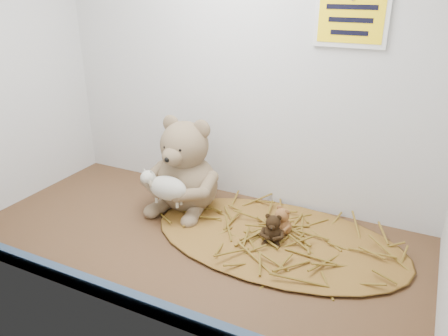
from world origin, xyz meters
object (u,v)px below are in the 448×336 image
at_px(toy_lamb, 168,188).
at_px(main_teddy, 186,165).
at_px(mini_teddy_tan, 282,220).
at_px(mini_teddy_brown, 273,227).

bearing_deg(toy_lamb, main_teddy, 90.00).
bearing_deg(mini_teddy_tan, mini_teddy_brown, -74.13).
distance_m(mini_teddy_tan, mini_teddy_brown, 0.05).
xyz_separation_m(main_teddy, toy_lamb, (0.00, -0.10, -0.03)).
xyz_separation_m(toy_lamb, mini_teddy_tan, (0.31, 0.07, -0.06)).
height_order(main_teddy, toy_lamb, main_teddy).
bearing_deg(toy_lamb, mini_teddy_tan, 12.42).
height_order(toy_lamb, mini_teddy_tan, toy_lamb).
bearing_deg(mini_teddy_brown, main_teddy, 153.93).
bearing_deg(main_teddy, mini_teddy_brown, -13.68).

